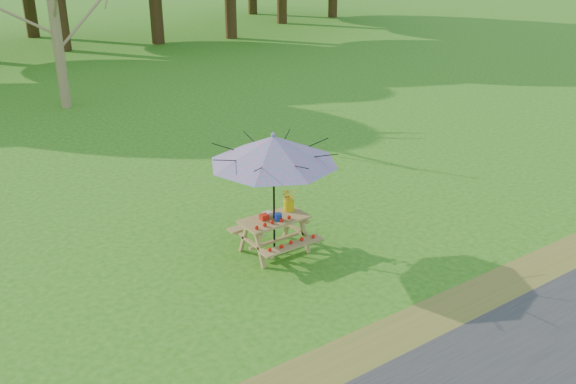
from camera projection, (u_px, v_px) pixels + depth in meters
ground at (55, 345)px, 9.04m from camera, size 120.00×120.00×0.00m
picnic_table at (274, 236)px, 11.45m from camera, size 1.20×1.32×0.67m
patio_umbrella at (274, 150)px, 10.82m from camera, size 2.42×2.42×2.25m
produce_bins at (271, 216)px, 11.27m from camera, size 0.32×0.40×0.13m
tomatoes_row at (273, 222)px, 11.09m from camera, size 0.77×0.13×0.07m
flower_bucket at (289, 198)px, 11.55m from camera, size 0.32×0.29×0.44m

